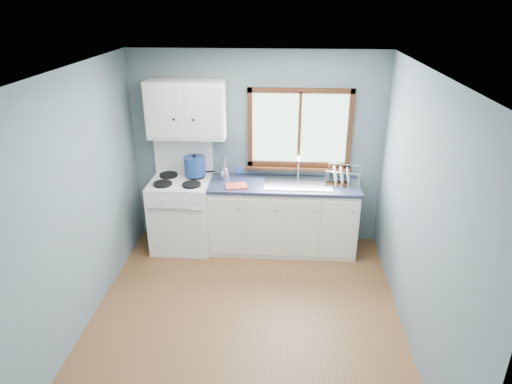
# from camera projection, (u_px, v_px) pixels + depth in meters

# --- Properties ---
(floor) EXTENTS (3.20, 3.60, 0.02)m
(floor) POSITION_uv_depth(u_px,v_px,m) (245.00, 320.00, 4.71)
(floor) COLOR brown
(floor) RESTS_ON ground
(ceiling) EXTENTS (3.20, 3.60, 0.02)m
(ceiling) POSITION_uv_depth(u_px,v_px,m) (242.00, 71.00, 3.70)
(ceiling) COLOR white
(ceiling) RESTS_ON wall_back
(wall_back) EXTENTS (3.20, 0.02, 2.50)m
(wall_back) POSITION_uv_depth(u_px,v_px,m) (257.00, 150.00, 5.86)
(wall_back) COLOR slate
(wall_back) RESTS_ON ground
(wall_front) EXTENTS (3.20, 0.02, 2.50)m
(wall_front) POSITION_uv_depth(u_px,v_px,m) (214.00, 351.00, 2.55)
(wall_front) COLOR slate
(wall_front) RESTS_ON ground
(wall_left) EXTENTS (0.02, 3.60, 2.50)m
(wall_left) POSITION_uv_depth(u_px,v_px,m) (75.00, 206.00, 4.31)
(wall_left) COLOR slate
(wall_left) RESTS_ON ground
(wall_right) EXTENTS (0.02, 3.60, 2.50)m
(wall_right) POSITION_uv_depth(u_px,v_px,m) (422.00, 216.00, 4.11)
(wall_right) COLOR slate
(wall_right) RESTS_ON ground
(gas_range) EXTENTS (0.76, 0.69, 1.36)m
(gas_range) POSITION_uv_depth(u_px,v_px,m) (182.00, 212.00, 5.91)
(gas_range) COLOR white
(gas_range) RESTS_ON floor
(base_cabinets) EXTENTS (1.85, 0.60, 0.88)m
(base_cabinets) POSITION_uv_depth(u_px,v_px,m) (283.00, 220.00, 5.88)
(base_cabinets) COLOR white
(base_cabinets) RESTS_ON floor
(countertop) EXTENTS (1.89, 0.64, 0.04)m
(countertop) POSITION_uv_depth(u_px,v_px,m) (284.00, 185.00, 5.69)
(countertop) COLOR #20253D
(countertop) RESTS_ON base_cabinets
(sink) EXTENTS (0.84, 0.46, 0.44)m
(sink) POSITION_uv_depth(u_px,v_px,m) (298.00, 188.00, 5.69)
(sink) COLOR silver
(sink) RESTS_ON countertop
(window) EXTENTS (1.36, 0.10, 1.03)m
(window) POSITION_uv_depth(u_px,v_px,m) (299.00, 134.00, 5.70)
(window) COLOR #9EC6A8
(window) RESTS_ON wall_back
(upper_cabinets) EXTENTS (0.95, 0.35, 0.70)m
(upper_cabinets) POSITION_uv_depth(u_px,v_px,m) (186.00, 110.00, 5.53)
(upper_cabinets) COLOR white
(upper_cabinets) RESTS_ON wall_back
(skillet) EXTENTS (0.39, 0.30, 0.05)m
(skillet) POSITION_uv_depth(u_px,v_px,m) (195.00, 172.00, 5.85)
(skillet) COLOR black
(skillet) RESTS_ON gas_range
(stockpot) EXTENTS (0.34, 0.34, 0.27)m
(stockpot) POSITION_uv_depth(u_px,v_px,m) (195.00, 166.00, 5.80)
(stockpot) COLOR navy
(stockpot) RESTS_ON gas_range
(utensil_crock) EXTENTS (0.15, 0.15, 0.36)m
(utensil_crock) POSITION_uv_depth(u_px,v_px,m) (225.00, 174.00, 5.79)
(utensil_crock) COLOR silver
(utensil_crock) RESTS_ON countertop
(thermos) EXTENTS (0.08, 0.08, 0.32)m
(thermos) POSITION_uv_depth(u_px,v_px,m) (224.00, 168.00, 5.75)
(thermos) COLOR silver
(thermos) RESTS_ON countertop
(soap_bottle) EXTENTS (0.10, 0.10, 0.22)m
(soap_bottle) POSITION_uv_depth(u_px,v_px,m) (239.00, 167.00, 5.90)
(soap_bottle) COLOR blue
(soap_bottle) RESTS_ON countertop
(dish_towel) EXTENTS (0.30, 0.24, 0.02)m
(dish_towel) POSITION_uv_depth(u_px,v_px,m) (236.00, 186.00, 5.58)
(dish_towel) COLOR #D04C36
(dish_towel) RESTS_ON countertop
(dish_rack) EXTENTS (0.47, 0.39, 0.22)m
(dish_rack) POSITION_uv_depth(u_px,v_px,m) (342.00, 179.00, 5.66)
(dish_rack) COLOR silver
(dish_rack) RESTS_ON countertop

